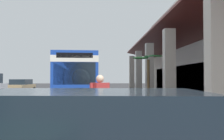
{
  "coord_description": "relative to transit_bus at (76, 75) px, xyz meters",
  "views": [
    {
      "loc": [
        16.91,
        3.19,
        1.61
      ],
      "look_at": [
        0.79,
        3.83,
        2.1
      ],
      "focal_mm": 41.89,
      "sensor_mm": 36.0,
      "label": 1
    }
  ],
  "objects": [
    {
      "name": "curb_strip",
      "position": [
        1.09,
        3.54,
        -1.79
      ],
      "size": [
        32.57,
        0.5,
        0.12
      ],
      "primitive_type": "cube",
      "color": "#9E998E",
      "rests_on": "ground"
    },
    {
      "name": "ground",
      "position": [
        2.62,
        6.7,
        -1.85
      ],
      "size": [
        120.0,
        120.0,
        0.0
      ],
      "primitive_type": "plane",
      "color": "#2D2D30"
    },
    {
      "name": "parked_sedan_tan",
      "position": [
        -7.53,
        -6.38,
        -1.1
      ],
      "size": [
        4.48,
        2.16,
        1.47
      ],
      "color": "#9E845B",
      "rests_on": "ground"
    },
    {
      "name": "pedestrian",
      "position": [
        11.97,
        1.83,
        -0.9
      ],
      "size": [
        0.5,
        0.57,
        1.7
      ],
      "color": "#38383D",
      "rests_on": "ground"
    },
    {
      "name": "potted_palm",
      "position": [
        4.59,
        4.58,
        -1.24
      ],
      "size": [
        1.59,
        1.82,
        2.97
      ],
      "color": "gray",
      "rests_on": "ground"
    },
    {
      "name": "transit_bus",
      "position": [
        0.0,
        0.0,
        0.0
      ],
      "size": [
        11.37,
        3.43,
        3.34
      ],
      "color": "#193D9E",
      "rests_on": "ground"
    }
  ]
}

